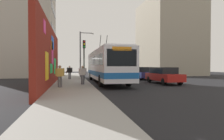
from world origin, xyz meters
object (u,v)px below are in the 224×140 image
object	(u,v)px
parked_car_silver	(129,72)
street_lamp	(82,51)
pedestrian_at_curb	(83,73)
parked_car_navy	(141,73)
pedestrian_near_wall	(60,75)
city_bus	(106,65)
parked_car_red	(163,75)
traffic_light	(84,53)
pedestrian_midblock	(70,71)

from	to	relation	value
parked_car_silver	street_lamp	bearing A→B (deg)	98.64
parked_car_silver	pedestrian_at_curb	xyz separation A→B (m)	(-11.77, 7.74, 0.23)
parked_car_navy	pedestrian_near_wall	distance (m)	12.61
city_bus	pedestrian_at_curb	bearing A→B (deg)	138.36
city_bus	pedestrian_at_curb	distance (m)	3.90
street_lamp	pedestrian_near_wall	bearing A→B (deg)	169.72
parked_car_red	traffic_light	distance (m)	8.44
city_bus	parked_car_navy	xyz separation A→B (m)	(3.53, -5.20, -0.99)
pedestrian_at_curb	traffic_light	world-z (taller)	traffic_light
pedestrian_near_wall	pedestrian_midblock	bearing A→B (deg)	-3.97
pedestrian_at_curb	traffic_light	xyz separation A→B (m)	(4.12, -0.39, 1.97)
parked_car_navy	pedestrian_midblock	world-z (taller)	pedestrian_midblock
city_bus	traffic_light	xyz separation A→B (m)	(1.26, 2.15, 1.21)
pedestrian_near_wall	traffic_light	size ratio (longest dim) A/B	0.37
traffic_light	street_lamp	distance (m)	6.61
city_bus	parked_car_navy	distance (m)	6.37
parked_car_red	pedestrian_at_curb	xyz separation A→B (m)	(-0.60, 7.74, 0.23)
parked_car_red	parked_car_silver	distance (m)	11.17
pedestrian_midblock	pedestrian_at_curb	xyz separation A→B (m)	(-6.74, -1.15, 0.01)
city_bus	traffic_light	size ratio (longest dim) A/B	2.88
parked_car_navy	parked_car_silver	world-z (taller)	same
parked_car_red	pedestrian_at_curb	distance (m)	7.77
parked_car_silver	traffic_light	distance (m)	10.84
pedestrian_at_curb	pedestrian_near_wall	bearing A→B (deg)	137.30
city_bus	pedestrian_near_wall	size ratio (longest dim) A/B	7.79
parked_car_red	pedestrian_at_curb	size ratio (longest dim) A/B	3.03
parked_car_navy	pedestrian_at_curb	world-z (taller)	pedestrian_at_curb
city_bus	parked_car_red	bearing A→B (deg)	-113.44
parked_car_red	pedestrian_at_curb	bearing A→B (deg)	94.47
pedestrian_near_wall	parked_car_red	bearing A→B (deg)	-75.22
parked_car_red	street_lamp	world-z (taller)	street_lamp
parked_car_navy	traffic_light	distance (m)	8.00
parked_car_navy	pedestrian_at_curb	xyz separation A→B (m)	(-6.39, 7.74, 0.23)
pedestrian_midblock	traffic_light	world-z (taller)	traffic_light
traffic_light	parked_car_red	bearing A→B (deg)	-115.55
pedestrian_near_wall	traffic_light	distance (m)	6.68
pedestrian_midblock	street_lamp	xyz separation A→B (m)	(3.93, -1.68, 2.79)
parked_car_navy	pedestrian_at_curb	bearing A→B (deg)	129.55
pedestrian_at_curb	pedestrian_midblock	bearing A→B (deg)	9.71
parked_car_red	pedestrian_near_wall	world-z (taller)	pedestrian_near_wall
parked_car_navy	pedestrian_midblock	distance (m)	8.90
city_bus	parked_car_navy	world-z (taller)	city_bus
parked_car_red	parked_car_navy	size ratio (longest dim) A/B	1.02
pedestrian_near_wall	parked_car_navy	bearing A→B (deg)	-48.86
parked_car_red	parked_car_silver	size ratio (longest dim) A/B	0.99
pedestrian_near_wall	street_lamp	distance (m)	13.08
parked_car_silver	pedestrian_midblock	xyz separation A→B (m)	(-5.03, 8.89, 0.22)
parked_car_navy	pedestrian_at_curb	distance (m)	10.04
parked_car_silver	traffic_light	size ratio (longest dim) A/B	1.12
parked_car_navy	pedestrian_midblock	size ratio (longest dim) A/B	2.99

